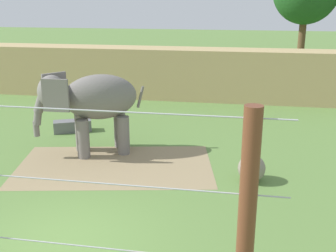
% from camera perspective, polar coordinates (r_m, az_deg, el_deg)
% --- Properties ---
extents(ground_plane, '(120.00, 120.00, 0.00)m').
position_cam_1_polar(ground_plane, '(9.24, -14.73, -15.51)').
color(ground_plane, '#5B7F3D').
extents(dirt_patch, '(6.41, 4.41, 0.01)m').
position_cam_1_polar(dirt_patch, '(12.78, -7.34, -5.46)').
color(dirt_patch, '#937F5B').
rests_on(dirt_patch, ground).
extents(embankment_wall, '(36.00, 1.80, 2.50)m').
position_cam_1_polar(embankment_wall, '(21.09, 0.15, 7.33)').
color(embankment_wall, tan).
rests_on(embankment_wall, ground).
extents(elephant, '(3.31, 2.36, 2.66)m').
position_cam_1_polar(elephant, '(13.42, -10.48, 3.41)').
color(elephant, slate).
rests_on(elephant, ground).
extents(enrichment_ball, '(0.76, 0.76, 0.76)m').
position_cam_1_polar(enrichment_ball, '(11.76, 11.47, -5.75)').
color(enrichment_ball, gray).
rests_on(enrichment_ball, ground).
extents(feed_trough, '(1.48, 1.04, 0.44)m').
position_cam_1_polar(feed_trough, '(16.20, -13.06, -0.00)').
color(feed_trough, slate).
rests_on(feed_trough, ground).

